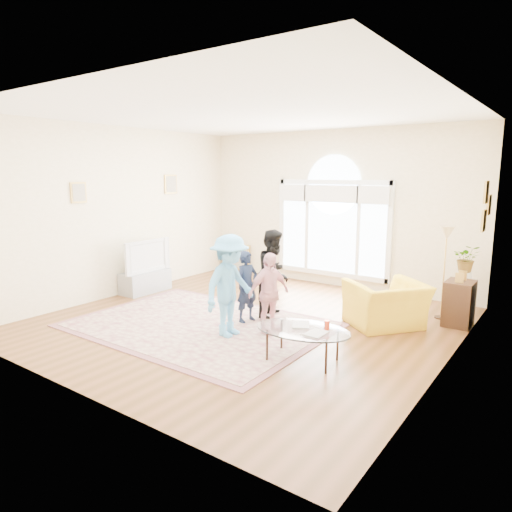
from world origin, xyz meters
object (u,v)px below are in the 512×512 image
Objects in this scene: area_rug at (200,325)px; television at (144,256)px; coffee_table at (303,330)px; armchair at (386,304)px; tv_console at (145,281)px.

television is (-2.27, 0.90, 0.72)m from area_rug.
television is 0.83× the size of coffee_table.
area_rug is 3.36× the size of armchair.
coffee_table is 1.93m from armchair.
coffee_table is at bearing 27.08° from armchair.
television reaches higher than armchair.
armchair is at bearing 9.07° from tv_console.
area_rug is at bearing -21.51° from tv_console.
tv_console is 4.41m from coffee_table.
tv_console is 0.93× the size of armchair.
television reaches higher than tv_console.
area_rug is 2.75× the size of coffee_table.
tv_console is (-2.28, 0.90, 0.20)m from area_rug.
area_rug is at bearing -21.57° from television.
coffee_table is at bearing -7.36° from area_rug.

